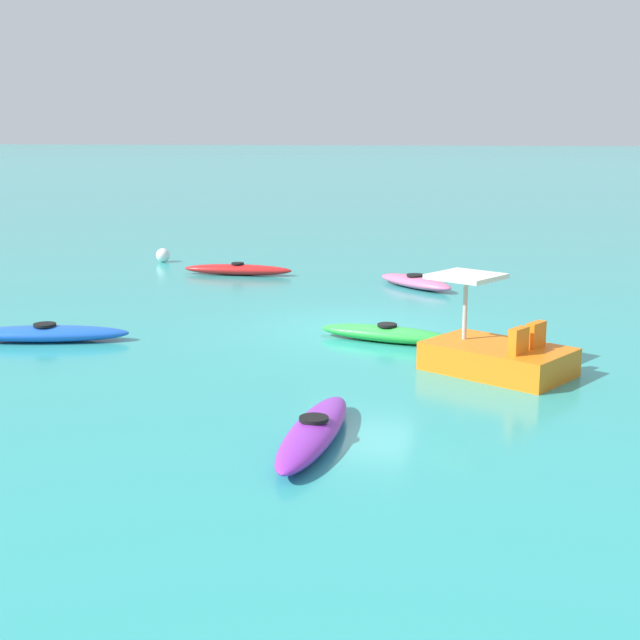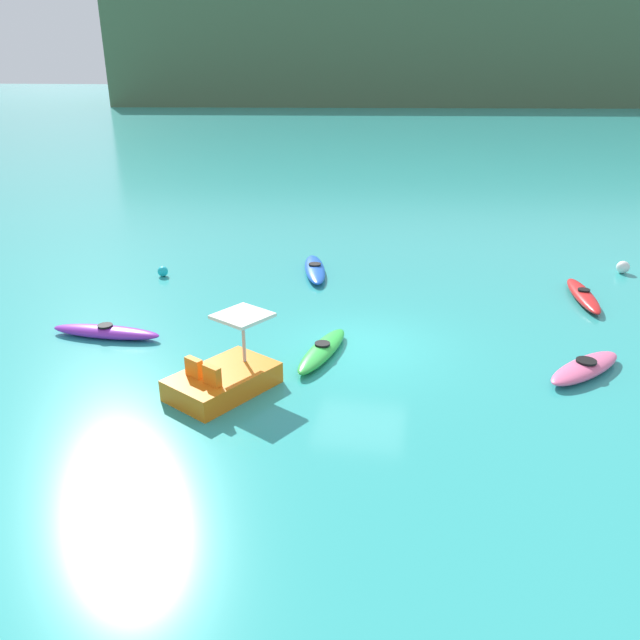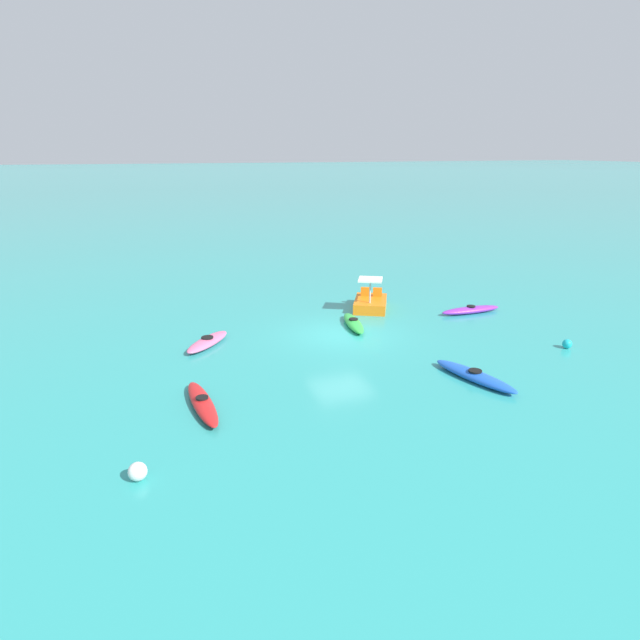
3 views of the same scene
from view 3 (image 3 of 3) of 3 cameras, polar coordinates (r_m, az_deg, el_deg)
The scene contains 9 objects.
ground_plane at distance 22.67m, azimuth 2.26°, elevation -1.56°, with size 600.00×600.00×0.00m, color teal.
kayak_red at distance 16.75m, azimuth -12.37°, elevation -8.60°, with size 0.79×3.30×0.37m.
kayak_pink at distance 21.82m, azimuth -11.83°, elevation -2.27°, with size 2.33×2.52×0.37m.
kayak_blue at distance 18.96m, azimuth 16.09°, elevation -5.71°, with size 1.54×3.43×0.37m.
kayak_purple at distance 26.56m, azimuth 15.69°, elevation 1.04°, with size 3.13×0.66×0.37m.
kayak_green at distance 23.68m, azimuth 3.57°, elevation -0.32°, with size 1.15×2.94×0.37m.
pedal_boat_orange at distance 26.31m, azimuth 5.38°, elevation 1.87°, with size 2.47×2.83×1.68m.
buoy_white at distance 13.81m, azimuth -18.78°, elevation -14.97°, with size 0.45×0.45×0.45m, color white.
buoy_cyan at distance 23.18m, azimuth 24.73°, elevation -2.32°, with size 0.37×0.37×0.37m, color #19B7C6.
Camera 3 is at (8.25, 19.76, 7.46)m, focal length 30.17 mm.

